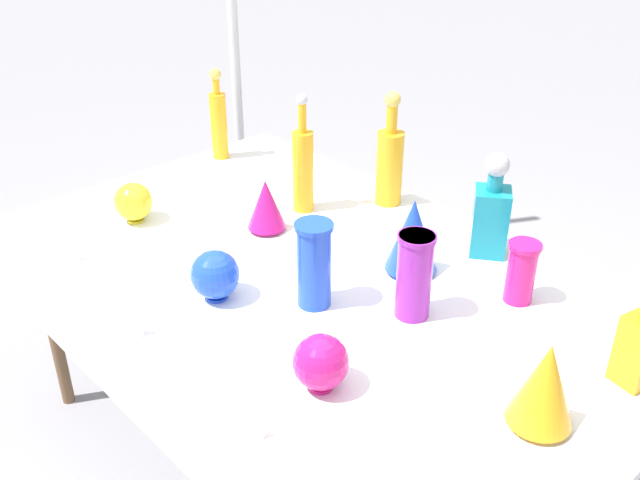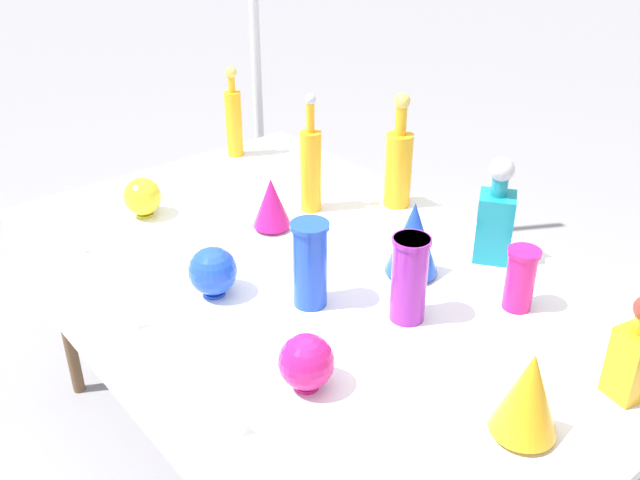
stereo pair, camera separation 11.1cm
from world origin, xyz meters
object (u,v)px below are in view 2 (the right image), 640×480
at_px(slender_vase_2, 521,277).
at_px(fluted_vase_2, 413,238).
at_px(round_bowl_2, 142,197).
at_px(tall_bottle_1, 311,167).
at_px(canopy_pole, 255,29).
at_px(tall_bottle_2, 399,163).
at_px(tall_bottle_0, 234,119).
at_px(square_decanter_1, 634,355).
at_px(square_decanter_0, 495,218).
at_px(slender_vase_0, 310,262).
at_px(fluted_vase_0, 271,203).
at_px(round_bowl_0, 213,271).
at_px(round_bowl_1, 306,362).
at_px(slender_vase_1, 409,277).
at_px(fluted_vase_1, 529,393).

xyz_separation_m(slender_vase_2, fluted_vase_2, (-0.29, -0.10, 0.02)).
bearing_deg(slender_vase_2, round_bowl_2, -154.98).
bearing_deg(tall_bottle_1, canopy_pole, 154.70).
bearing_deg(tall_bottle_2, fluted_vase_2, -39.40).
height_order(tall_bottle_0, square_decanter_1, tall_bottle_0).
relative_size(square_decanter_0, slender_vase_0, 1.33).
bearing_deg(tall_bottle_2, slender_vase_2, -16.29).
height_order(tall_bottle_1, fluted_vase_0, tall_bottle_1).
distance_m(tall_bottle_0, round_bowl_0, 0.98).
distance_m(fluted_vase_2, canopy_pole, 1.55).
height_order(slender_vase_2, round_bowl_1, slender_vase_2).
height_order(square_decanter_0, round_bowl_2, square_decanter_0).
bearing_deg(tall_bottle_1, slender_vase_1, -17.16).
distance_m(tall_bottle_1, fluted_vase_1, 1.12).
bearing_deg(slender_vase_2, tall_bottle_2, 163.71).
bearing_deg(round_bowl_0, slender_vase_2, 46.40).
relative_size(slender_vase_0, fluted_vase_0, 1.39).
bearing_deg(round_bowl_2, fluted_vase_2, 27.22).
height_order(slender_vase_0, slender_vase_2, slender_vase_0).
relative_size(slender_vase_1, round_bowl_0, 1.67).
xyz_separation_m(slender_vase_0, round_bowl_2, (-0.74, -0.10, -0.06)).
height_order(tall_bottle_1, slender_vase_0, tall_bottle_1).
height_order(tall_bottle_1, tall_bottle_2, tall_bottle_1).
bearing_deg(fluted_vase_1, slender_vase_0, -176.46).
distance_m(fluted_vase_1, round_bowl_0, 0.87).
bearing_deg(slender_vase_2, tall_bottle_1, -175.75).
bearing_deg(slender_vase_0, square_decanter_0, 75.05).
distance_m(tall_bottle_1, square_decanter_1, 1.15).
relative_size(tall_bottle_2, slender_vase_0, 1.62).
height_order(tall_bottle_0, slender_vase_1, tall_bottle_0).
xyz_separation_m(square_decanter_0, fluted_vase_1, (0.50, -0.52, -0.02)).
bearing_deg(fluted_vase_2, slender_vase_0, -102.01).
distance_m(tall_bottle_1, round_bowl_0, 0.58).
bearing_deg(fluted_vase_1, round_bowl_0, -165.80).
bearing_deg(square_decanter_0, slender_vase_1, -81.78).
distance_m(fluted_vase_1, canopy_pole, 2.19).
bearing_deg(round_bowl_0, fluted_vase_0, 121.18).
bearing_deg(round_bowl_2, round_bowl_1, -6.34).
distance_m(tall_bottle_0, canopy_pole, 0.60).
xyz_separation_m(fluted_vase_2, round_bowl_1, (0.19, -0.52, -0.05)).
height_order(slender_vase_0, slender_vase_1, slender_vase_0).
bearing_deg(slender_vase_0, slender_vase_1, 35.84).
distance_m(tall_bottle_1, canopy_pole, 1.07).
height_order(tall_bottle_2, square_decanter_0, tall_bottle_2).
height_order(slender_vase_0, round_bowl_0, slender_vase_0).
bearing_deg(slender_vase_2, round_bowl_1, -99.27).
height_order(square_decanter_1, fluted_vase_2, square_decanter_1).
bearing_deg(tall_bottle_0, tall_bottle_1, -6.72).
height_order(round_bowl_0, round_bowl_1, round_bowl_0).
relative_size(tall_bottle_0, round_bowl_1, 2.59).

